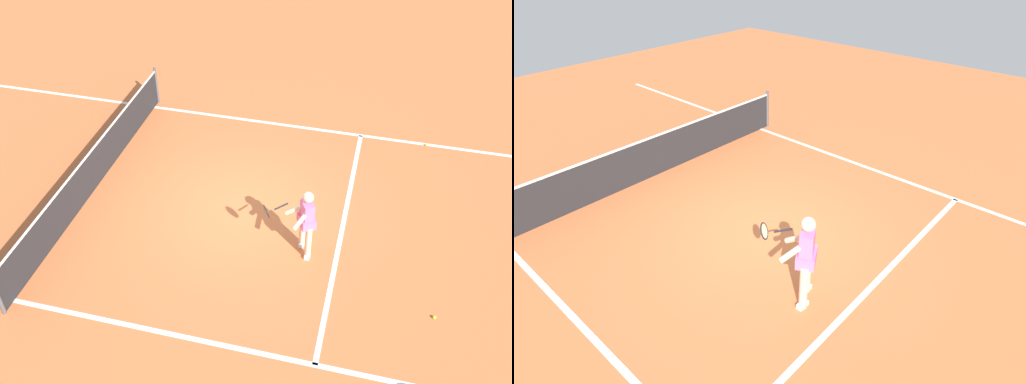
% 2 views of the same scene
% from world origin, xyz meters
% --- Properties ---
extents(ground_plane, '(28.21, 28.21, 0.00)m').
position_xyz_m(ground_plane, '(0.00, 0.00, 0.00)').
color(ground_plane, '#C66638').
extents(service_line_marking, '(7.10, 0.10, 0.01)m').
position_xyz_m(service_line_marking, '(0.00, -2.25, 0.00)').
color(service_line_marking, white).
rests_on(service_line_marking, ground).
extents(sideline_left_marking, '(0.10, 19.70, 0.01)m').
position_xyz_m(sideline_left_marking, '(-3.55, 0.00, 0.00)').
color(sideline_left_marking, white).
rests_on(sideline_left_marking, ground).
extents(sideline_right_marking, '(0.10, 19.70, 0.01)m').
position_xyz_m(sideline_right_marking, '(3.55, 0.00, 0.00)').
color(sideline_right_marking, white).
rests_on(sideline_right_marking, ground).
extents(court_net, '(7.78, 0.08, 1.06)m').
position_xyz_m(court_net, '(0.00, 3.49, 0.50)').
color(court_net, '#4C4C51').
rests_on(court_net, ground).
extents(tennis_player, '(0.68, 1.14, 1.55)m').
position_xyz_m(tennis_player, '(-0.93, -1.55, 0.85)').
color(tennis_player, beige).
rests_on(tennis_player, ground).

